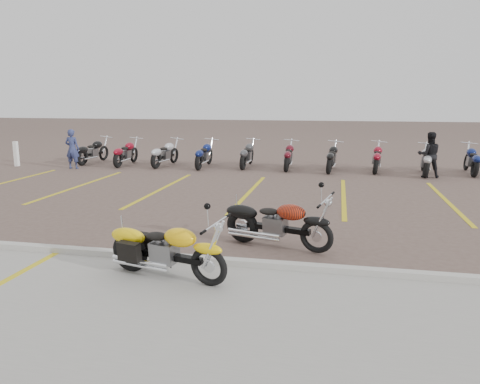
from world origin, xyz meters
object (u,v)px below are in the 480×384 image
(flame_cruiser, at_px, (276,225))
(bollard, at_px, (16,154))
(yellow_cruiser, at_px, (165,252))
(person_b, at_px, (429,155))
(person_a, at_px, (72,149))

(flame_cruiser, xyz_separation_m, bollard, (-11.67, 8.33, 0.07))
(yellow_cruiser, relative_size, person_b, 1.28)
(yellow_cruiser, distance_m, bollard, 14.42)
(yellow_cruiser, xyz_separation_m, person_a, (-7.62, 10.04, 0.35))
(yellow_cruiser, relative_size, bollard, 2.01)
(flame_cruiser, height_order, person_a, person_a)
(flame_cruiser, height_order, person_b, person_b)
(person_b, distance_m, bollard, 15.83)
(yellow_cruiser, height_order, person_b, person_b)
(person_a, bearing_deg, bollard, -5.29)
(yellow_cruiser, bearing_deg, person_b, 76.63)
(person_a, distance_m, bollard, 2.62)
(flame_cruiser, distance_m, person_b, 9.79)
(yellow_cruiser, distance_m, flame_cruiser, 2.34)
(person_b, bearing_deg, yellow_cruiser, 59.84)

